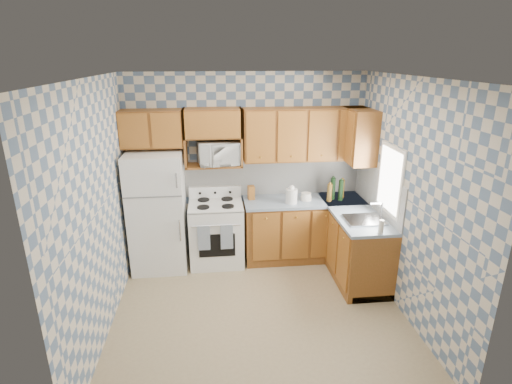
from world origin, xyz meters
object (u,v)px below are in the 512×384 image
(refrigerator, at_px, (158,212))
(microwave, at_px, (219,153))
(stove_body, at_px, (217,234))
(electric_kettle, at_px, (291,196))

(refrigerator, xyz_separation_m, microwave, (0.88, 0.18, 0.77))
(refrigerator, distance_m, stove_body, 0.89)
(stove_body, relative_size, electric_kettle, 4.35)
(refrigerator, relative_size, electric_kettle, 8.11)
(refrigerator, bearing_deg, microwave, 11.80)
(refrigerator, height_order, stove_body, refrigerator)
(microwave, xyz_separation_m, electric_kettle, (0.99, -0.26, -0.59))
(stove_body, xyz_separation_m, microwave, (0.08, 0.16, 1.16))
(refrigerator, distance_m, microwave, 1.19)
(microwave, bearing_deg, stove_body, -124.95)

